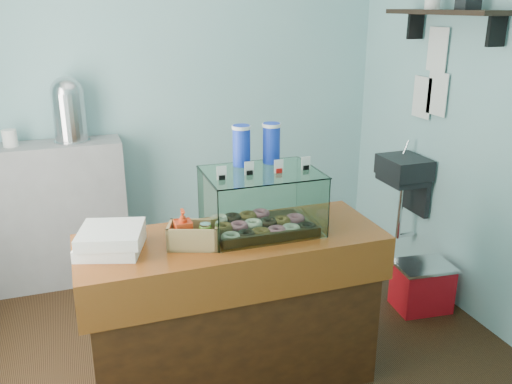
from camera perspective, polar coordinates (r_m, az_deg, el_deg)
name	(u,v)px	position (r m, az deg, el deg)	size (l,w,h in m)	color
ground	(222,354)	(3.50, -3.56, -16.67)	(3.50, 3.50, 0.00)	black
room_shell	(220,74)	(2.87, -3.80, 12.29)	(3.54, 3.04, 2.82)	#86BEC4
counter	(233,310)	(3.04, -2.41, -12.34)	(1.60, 0.60, 0.90)	#47220D
back_shelf	(58,215)	(4.34, -20.13, -2.27)	(1.00, 0.32, 1.10)	#959598
display_case	(260,198)	(2.89, 0.38, -0.67)	(0.60, 0.44, 0.54)	black
condiment_crate	(191,233)	(2.72, -6.85, -4.35)	(0.29, 0.23, 0.20)	tan
pastry_boxes	(111,240)	(2.75, -15.03, -4.86)	(0.38, 0.38, 0.12)	white
coffee_urn	(69,108)	(4.14, -19.13, 8.39)	(0.26, 0.26, 0.47)	silver
red_cooler	(422,286)	(4.04, 17.07, -9.45)	(0.41, 0.33, 0.34)	red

